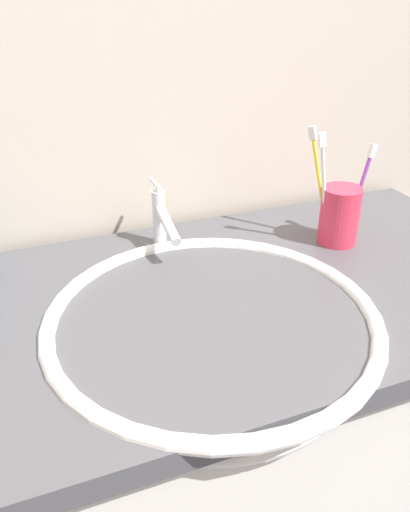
{
  "coord_description": "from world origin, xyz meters",
  "views": [
    {
      "loc": [
        -0.28,
        -0.65,
        1.37
      ],
      "look_at": [
        -0.03,
        -0.03,
        1.0
      ],
      "focal_mm": 36.91,
      "sensor_mm": 36.0,
      "label": 1
    }
  ],
  "objects_px": {
    "toothbrush_white": "(324,183)",
    "toothbrush_cup": "(339,216)",
    "toothbrush_yellow": "(319,177)",
    "toothbrush_purple": "(361,186)",
    "faucet": "(162,219)"
  },
  "relations": [
    {
      "from": "toothbrush_white",
      "to": "toothbrush_cup",
      "type": "bearing_deg",
      "value": -8.94
    },
    {
      "from": "toothbrush_cup",
      "to": "toothbrush_yellow",
      "type": "height_order",
      "value": "toothbrush_yellow"
    },
    {
      "from": "toothbrush_cup",
      "to": "toothbrush_white",
      "type": "height_order",
      "value": "toothbrush_white"
    },
    {
      "from": "toothbrush_white",
      "to": "toothbrush_purple",
      "type": "height_order",
      "value": "toothbrush_white"
    },
    {
      "from": "faucet",
      "to": "toothbrush_yellow",
      "type": "height_order",
      "value": "toothbrush_yellow"
    },
    {
      "from": "toothbrush_white",
      "to": "toothbrush_yellow",
      "type": "distance_m",
      "value": 0.04
    },
    {
      "from": "toothbrush_white",
      "to": "toothbrush_purple",
      "type": "bearing_deg",
      "value": -3.56
    },
    {
      "from": "faucet",
      "to": "toothbrush_purple",
      "type": "bearing_deg",
      "value": -15.23
    },
    {
      "from": "toothbrush_purple",
      "to": "toothbrush_yellow",
      "type": "bearing_deg",
      "value": 150.34
    },
    {
      "from": "toothbrush_cup",
      "to": "toothbrush_purple",
      "type": "distance_m",
      "value": 0.06
    },
    {
      "from": "faucet",
      "to": "toothbrush_cup",
      "type": "height_order",
      "value": "faucet"
    },
    {
      "from": "faucet",
      "to": "toothbrush_yellow",
      "type": "distance_m",
      "value": 0.3
    },
    {
      "from": "faucet",
      "to": "toothbrush_yellow",
      "type": "relative_size",
      "value": 0.69
    },
    {
      "from": "toothbrush_yellow",
      "to": "faucet",
      "type": "bearing_deg",
      "value": 168.53
    },
    {
      "from": "toothbrush_white",
      "to": "toothbrush_yellow",
      "type": "xyz_separation_m",
      "value": [
        0.01,
        0.03,
        -0.0
      ]
    }
  ]
}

